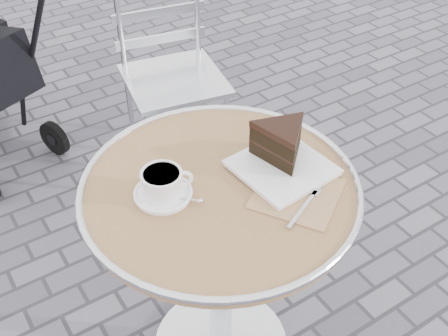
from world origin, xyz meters
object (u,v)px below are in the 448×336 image
cafe_table (220,231)px  bistro_chair (166,51)px  cappuccino_set (163,185)px  cake_plate_set (282,148)px

cafe_table → bistro_chair: (0.37, 1.01, -0.02)m
cappuccino_set → bistro_chair: bistro_chair is taller
cake_plate_set → bistro_chair: 1.07m
bistro_chair → cake_plate_set: bearing=-89.8°
cafe_table → cappuccino_set: cappuccino_set is taller
cappuccino_set → cake_plate_set: cake_plate_set is taller
cafe_table → cake_plate_set: bearing=-5.1°
cake_plate_set → bistro_chair: size_ratio=0.42×
cafe_table → bistro_chair: size_ratio=0.84×
cappuccino_set → cafe_table: bearing=-2.6°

